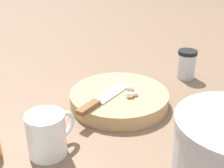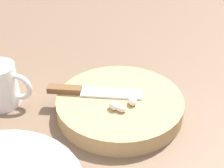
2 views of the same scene
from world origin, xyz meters
The scene contains 5 objects.
ground_plane centered at (0.00, 0.00, 0.00)m, with size 5.00×5.00×0.00m, color brown.
cutting_board centered at (-0.05, -0.02, 0.02)m, with size 0.27×0.27×0.04m.
chef_knife centered at (0.02, -0.01, 0.04)m, with size 0.20×0.10×0.01m.
garlic_cloves centered at (-0.07, 0.01, 0.05)m, with size 0.06×0.06×0.02m.
coffee_mug centered at (0.20, 0.06, 0.05)m, with size 0.12×0.08×0.10m.
Camera 2 is at (-0.26, 0.48, 0.43)m, focal length 50.00 mm.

